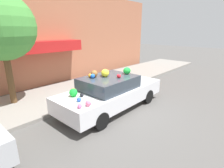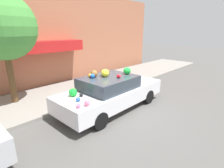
% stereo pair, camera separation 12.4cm
% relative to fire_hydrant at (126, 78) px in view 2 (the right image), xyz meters
% --- Properties ---
extents(ground_plane, '(60.00, 60.00, 0.00)m').
position_rel_fire_hydrant_xyz_m(ground_plane, '(-2.63, -1.49, -0.48)').
color(ground_plane, '#565451').
extents(sidewalk_curb, '(24.00, 3.20, 0.13)m').
position_rel_fire_hydrant_xyz_m(sidewalk_curb, '(-2.63, 1.21, -0.41)').
color(sidewalk_curb, gray).
rests_on(sidewalk_curb, ground).
extents(building_facade, '(18.00, 1.20, 5.18)m').
position_rel_fire_hydrant_xyz_m(building_facade, '(-2.65, 3.42, 2.09)').
color(building_facade, '#B26B4C').
rests_on(building_facade, ground).
extents(street_tree, '(2.45, 2.45, 4.19)m').
position_rel_fire_hydrant_xyz_m(street_tree, '(-5.17, 1.69, 2.60)').
color(street_tree, brown).
rests_on(street_tree, sidewalk_curb).
extents(fire_hydrant, '(0.20, 0.20, 0.70)m').
position_rel_fire_hydrant_xyz_m(fire_hydrant, '(0.00, 0.00, 0.00)').
color(fire_hydrant, '#B2B2B7').
rests_on(fire_hydrant, sidewalk_curb).
extents(art_car, '(4.52, 1.81, 1.60)m').
position_rel_fire_hydrant_xyz_m(art_car, '(-2.67, -1.43, 0.22)').
color(art_car, silver).
rests_on(art_car, ground).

